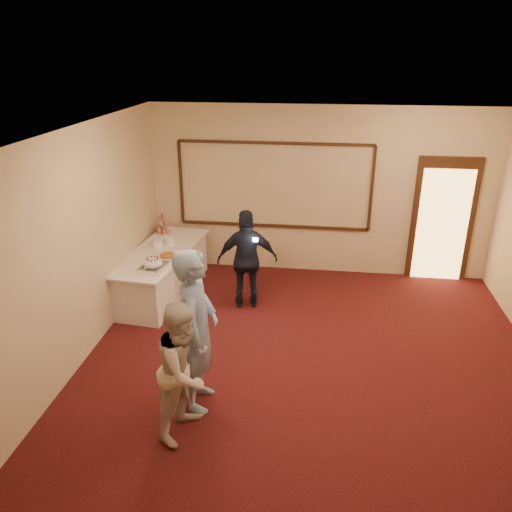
{
  "coord_description": "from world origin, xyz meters",
  "views": [
    {
      "loc": [
        0.03,
        -5.12,
        3.88
      ],
      "look_at": [
        -0.83,
        1.3,
        1.15
      ],
      "focal_mm": 35.0,
      "sensor_mm": 36.0,
      "label": 1
    }
  ],
  "objects_px": {
    "woman": "(185,369)",
    "guest": "(247,260)",
    "tart": "(167,256)",
    "man": "(197,330)",
    "buffet_table": "(162,272)",
    "pavlova_tray": "(153,265)",
    "cupcake_stand": "(163,225)",
    "plate_stack_b": "(170,241)",
    "plate_stack_a": "(158,244)"
  },
  "relations": [
    {
      "from": "woman",
      "to": "guest",
      "type": "bearing_deg",
      "value": 13.44
    },
    {
      "from": "tart",
      "to": "man",
      "type": "height_order",
      "value": "man"
    },
    {
      "from": "buffet_table",
      "to": "pavlova_tray",
      "type": "bearing_deg",
      "value": -80.56
    },
    {
      "from": "cupcake_stand",
      "to": "woman",
      "type": "xyz_separation_m",
      "value": [
        1.49,
        -4.01,
        -0.14
      ]
    },
    {
      "from": "pavlova_tray",
      "to": "plate_stack_b",
      "type": "distance_m",
      "value": 1.03
    },
    {
      "from": "plate_stack_a",
      "to": "guest",
      "type": "xyz_separation_m",
      "value": [
        1.57,
        -0.37,
        -0.04
      ]
    },
    {
      "from": "plate_stack_a",
      "to": "plate_stack_b",
      "type": "bearing_deg",
      "value": 49.99
    },
    {
      "from": "woman",
      "to": "man",
      "type": "bearing_deg",
      "value": 14.67
    },
    {
      "from": "plate_stack_a",
      "to": "tart",
      "type": "xyz_separation_m",
      "value": [
        0.27,
        -0.37,
        -0.05
      ]
    },
    {
      "from": "tart",
      "to": "guest",
      "type": "height_order",
      "value": "guest"
    },
    {
      "from": "plate_stack_b",
      "to": "pavlova_tray",
      "type": "bearing_deg",
      "value": -87.29
    },
    {
      "from": "pavlova_tray",
      "to": "tart",
      "type": "relative_size",
      "value": 2.03
    },
    {
      "from": "cupcake_stand",
      "to": "tart",
      "type": "height_order",
      "value": "cupcake_stand"
    },
    {
      "from": "pavlova_tray",
      "to": "cupcake_stand",
      "type": "distance_m",
      "value": 1.66
    },
    {
      "from": "plate_stack_b",
      "to": "tart",
      "type": "relative_size",
      "value": 0.65
    },
    {
      "from": "plate_stack_a",
      "to": "man",
      "type": "relative_size",
      "value": 0.09
    },
    {
      "from": "pavlova_tray",
      "to": "woman",
      "type": "relative_size",
      "value": 0.34
    },
    {
      "from": "woman",
      "to": "plate_stack_a",
      "type": "bearing_deg",
      "value": 40.36
    },
    {
      "from": "buffet_table",
      "to": "pavlova_tray",
      "type": "xyz_separation_m",
      "value": [
        0.12,
        -0.73,
        0.46
      ]
    },
    {
      "from": "cupcake_stand",
      "to": "woman",
      "type": "height_order",
      "value": "woman"
    },
    {
      "from": "pavlova_tray",
      "to": "woman",
      "type": "distance_m",
      "value": 2.66
    },
    {
      "from": "pavlova_tray",
      "to": "plate_stack_a",
      "type": "height_order",
      "value": "pavlova_tray"
    },
    {
      "from": "cupcake_stand",
      "to": "tart",
      "type": "xyz_separation_m",
      "value": [
        0.43,
        -1.14,
        -0.12
      ]
    },
    {
      "from": "man",
      "to": "woman",
      "type": "distance_m",
      "value": 0.49
    },
    {
      "from": "pavlova_tray",
      "to": "guest",
      "type": "distance_m",
      "value": 1.45
    },
    {
      "from": "plate_stack_b",
      "to": "man",
      "type": "xyz_separation_m",
      "value": [
        1.21,
        -2.97,
        0.13
      ]
    },
    {
      "from": "tart",
      "to": "woman",
      "type": "height_order",
      "value": "woman"
    },
    {
      "from": "buffet_table",
      "to": "woman",
      "type": "height_order",
      "value": "woman"
    },
    {
      "from": "woman",
      "to": "guest",
      "type": "distance_m",
      "value": 2.88
    },
    {
      "from": "tart",
      "to": "plate_stack_a",
      "type": "bearing_deg",
      "value": 126.76
    },
    {
      "from": "cupcake_stand",
      "to": "plate_stack_b",
      "type": "xyz_separation_m",
      "value": [
        0.3,
        -0.59,
        -0.07
      ]
    },
    {
      "from": "pavlova_tray",
      "to": "plate_stack_b",
      "type": "height_order",
      "value": "pavlova_tray"
    },
    {
      "from": "guest",
      "to": "man",
      "type": "bearing_deg",
      "value": 74.19
    },
    {
      "from": "buffet_table",
      "to": "plate_stack_a",
      "type": "relative_size",
      "value": 13.58
    },
    {
      "from": "plate_stack_a",
      "to": "woman",
      "type": "distance_m",
      "value": 3.51
    },
    {
      "from": "plate_stack_b",
      "to": "man",
      "type": "distance_m",
      "value": 3.22
    },
    {
      "from": "buffet_table",
      "to": "guest",
      "type": "distance_m",
      "value": 1.57
    },
    {
      "from": "man",
      "to": "woman",
      "type": "bearing_deg",
      "value": 173.32
    },
    {
      "from": "buffet_table",
      "to": "plate_stack_a",
      "type": "bearing_deg",
      "value": 123.92
    },
    {
      "from": "plate_stack_a",
      "to": "man",
      "type": "height_order",
      "value": "man"
    },
    {
      "from": "buffet_table",
      "to": "guest",
      "type": "height_order",
      "value": "guest"
    },
    {
      "from": "pavlova_tray",
      "to": "plate_stack_b",
      "type": "xyz_separation_m",
      "value": [
        -0.05,
        1.03,
        -0.01
      ]
    },
    {
      "from": "buffet_table",
      "to": "woman",
      "type": "bearing_deg",
      "value": -68.03
    },
    {
      "from": "pavlova_tray",
      "to": "man",
      "type": "relative_size",
      "value": 0.27
    },
    {
      "from": "plate_stack_b",
      "to": "woman",
      "type": "height_order",
      "value": "woman"
    },
    {
      "from": "plate_stack_b",
      "to": "guest",
      "type": "relative_size",
      "value": 0.11
    },
    {
      "from": "guest",
      "to": "tart",
      "type": "bearing_deg",
      "value": -11.27
    },
    {
      "from": "plate_stack_a",
      "to": "tart",
      "type": "bearing_deg",
      "value": -53.24
    },
    {
      "from": "buffet_table",
      "to": "plate_stack_b",
      "type": "xyz_separation_m",
      "value": [
        0.07,
        0.3,
        0.45
      ]
    },
    {
      "from": "plate_stack_a",
      "to": "guest",
      "type": "distance_m",
      "value": 1.61
    }
  ]
}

